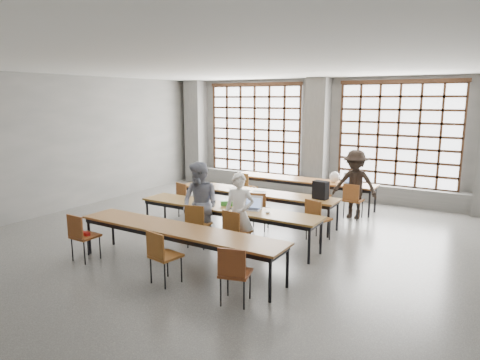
% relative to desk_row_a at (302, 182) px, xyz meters
% --- Properties ---
extents(floor, '(11.00, 11.00, 0.00)m').
position_rel_desk_row_a_xyz_m(floor, '(-0.13, -3.84, -0.66)').
color(floor, '#51514E').
rests_on(floor, ground).
extents(ceiling, '(11.00, 11.00, 0.00)m').
position_rel_desk_row_a_xyz_m(ceiling, '(-0.13, -3.84, 2.84)').
color(ceiling, silver).
rests_on(ceiling, floor).
extents(wall_back, '(10.00, 0.00, 10.00)m').
position_rel_desk_row_a_xyz_m(wall_back, '(-0.13, 1.66, 1.09)').
color(wall_back, '#5C5C5A').
rests_on(wall_back, floor).
extents(wall_left, '(0.00, 11.00, 11.00)m').
position_rel_desk_row_a_xyz_m(wall_left, '(-5.13, -3.84, 1.09)').
color(wall_left, '#5C5C5A').
rests_on(wall_left, floor).
extents(column_left, '(0.60, 0.55, 3.50)m').
position_rel_desk_row_a_xyz_m(column_left, '(-4.63, 1.38, 1.09)').
color(column_left, '#565654').
rests_on(column_left, floor).
extents(column_mid, '(0.60, 0.55, 3.50)m').
position_rel_desk_row_a_xyz_m(column_mid, '(-0.13, 1.38, 1.09)').
color(column_mid, '#565654').
rests_on(column_mid, floor).
extents(window_left, '(3.32, 0.12, 3.00)m').
position_rel_desk_row_a_xyz_m(window_left, '(-2.38, 1.58, 1.24)').
color(window_left, white).
rests_on(window_left, wall_back).
extents(window_right, '(3.32, 0.12, 3.00)m').
position_rel_desk_row_a_xyz_m(window_right, '(2.12, 1.58, 1.24)').
color(window_right, white).
rests_on(window_right, wall_back).
extents(sill_ledge, '(9.80, 0.35, 0.50)m').
position_rel_desk_row_a_xyz_m(sill_ledge, '(-0.13, 1.46, -0.41)').
color(sill_ledge, '#565654').
rests_on(sill_ledge, floor).
extents(desk_row_a, '(4.00, 0.70, 0.73)m').
position_rel_desk_row_a_xyz_m(desk_row_a, '(0.00, 0.00, 0.00)').
color(desk_row_a, brown).
rests_on(desk_row_a, floor).
extents(desk_row_b, '(4.00, 0.70, 0.73)m').
position_rel_desk_row_a_xyz_m(desk_row_b, '(-0.33, -2.02, 0.00)').
color(desk_row_b, brown).
rests_on(desk_row_b, floor).
extents(desk_row_c, '(4.00, 0.70, 0.73)m').
position_rel_desk_row_a_xyz_m(desk_row_c, '(-0.11, -3.61, 0.00)').
color(desk_row_c, brown).
rests_on(desk_row_c, floor).
extents(desk_row_d, '(4.00, 0.70, 0.73)m').
position_rel_desk_row_a_xyz_m(desk_row_d, '(-0.03, -5.27, 0.00)').
color(desk_row_d, brown).
rests_on(desk_row_d, floor).
extents(chair_back_left, '(0.49, 0.50, 0.88)m').
position_rel_desk_row_a_xyz_m(chair_back_left, '(-1.42, -0.63, -0.13)').
color(chair_back_left, brown).
rests_on(chair_back_left, floor).
extents(chair_back_mid, '(0.50, 0.50, 0.88)m').
position_rel_desk_row_a_xyz_m(chair_back_mid, '(0.82, -0.63, -0.13)').
color(chair_back_mid, brown).
rests_on(chair_back_mid, floor).
extents(chair_back_right, '(0.45, 0.45, 0.88)m').
position_rel_desk_row_a_xyz_m(chair_back_right, '(1.59, -0.63, -0.13)').
color(chair_back_right, brown).
rests_on(chair_back_right, floor).
extents(chair_mid_left, '(0.52, 0.52, 0.88)m').
position_rel_desk_row_a_xyz_m(chair_mid_left, '(-1.95, -2.64, -0.13)').
color(chair_mid_left, brown).
rests_on(chair_mid_left, floor).
extents(chair_mid_centre, '(0.51, 0.51, 0.88)m').
position_rel_desk_row_a_xyz_m(chair_mid_centre, '(0.09, -2.64, -0.13)').
color(chair_mid_centre, brown).
rests_on(chair_mid_centre, floor).
extents(chair_mid_right, '(0.52, 0.52, 0.88)m').
position_rel_desk_row_a_xyz_m(chair_mid_right, '(1.45, -2.64, -0.13)').
color(chair_mid_right, brown).
rests_on(chair_mid_right, floor).
extents(chair_front_left, '(0.50, 0.50, 0.88)m').
position_rel_desk_row_a_xyz_m(chair_front_left, '(-0.39, -4.24, -0.13)').
color(chair_front_left, brown).
rests_on(chair_front_left, floor).
extents(chair_front_right, '(0.47, 0.47, 0.88)m').
position_rel_desk_row_a_xyz_m(chair_front_right, '(0.48, -4.24, -0.13)').
color(chair_front_right, brown).
rests_on(chair_front_right, floor).
extents(chair_near_left, '(0.43, 0.43, 0.88)m').
position_rel_desk_row_a_xyz_m(chair_near_left, '(-1.73, -5.90, -0.13)').
color(chair_near_left, brown).
rests_on(chair_near_left, floor).
extents(chair_near_mid, '(0.48, 0.48, 0.88)m').
position_rel_desk_row_a_xyz_m(chair_near_mid, '(0.16, -5.90, -0.13)').
color(chair_near_mid, brown).
rests_on(chair_near_mid, floor).
extents(chair_near_right, '(0.52, 0.52, 0.88)m').
position_rel_desk_row_a_xyz_m(chair_near_right, '(1.50, -5.90, -0.13)').
color(chair_near_right, maroon).
rests_on(chair_near_right, floor).
extents(student_male, '(0.65, 0.53, 1.55)m').
position_rel_desk_row_a_xyz_m(student_male, '(0.49, -4.11, 0.11)').
color(student_male, white).
rests_on(student_male, floor).
extents(student_female, '(0.90, 0.75, 1.69)m').
position_rel_desk_row_a_xyz_m(student_female, '(-0.41, -4.11, 0.18)').
color(student_female, '#172145').
rests_on(student_female, floor).
extents(student_back, '(1.09, 0.64, 1.68)m').
position_rel_desk_row_a_xyz_m(student_back, '(1.60, -0.50, 0.18)').
color(student_back, black).
rests_on(student_back, floor).
extents(laptop_front, '(0.41, 0.36, 0.26)m').
position_rel_desk_row_a_xyz_m(laptop_front, '(0.43, -3.50, 0.13)').
color(laptop_front, '#ADADB2').
rests_on(laptop_front, desk_row_c).
extents(laptop_back, '(0.45, 0.41, 0.26)m').
position_rel_desk_row_a_xyz_m(laptop_back, '(1.33, 0.11, 0.13)').
color(laptop_back, '#B6B6BB').
rests_on(laptop_back, desk_row_a).
extents(mouse, '(0.12, 0.10, 0.04)m').
position_rel_desk_row_a_xyz_m(mouse, '(0.84, -3.63, 0.08)').
color(mouse, white).
rests_on(mouse, desk_row_c).
extents(green_box, '(0.26, 0.19, 0.09)m').
position_rel_desk_row_a_xyz_m(green_box, '(-0.16, -3.53, 0.11)').
color(green_box, '#378F2E').
rests_on(green_box, desk_row_c).
extents(phone, '(0.13, 0.06, 0.01)m').
position_rel_desk_row_a_xyz_m(phone, '(0.07, -3.71, 0.07)').
color(phone, black).
rests_on(phone, desk_row_c).
extents(paper_sheet_a, '(0.34, 0.28, 0.00)m').
position_rel_desk_row_a_xyz_m(paper_sheet_a, '(-0.93, -1.97, 0.07)').
color(paper_sheet_a, white).
rests_on(paper_sheet_a, desk_row_b).
extents(paper_sheet_b, '(0.32, 0.24, 0.00)m').
position_rel_desk_row_a_xyz_m(paper_sheet_b, '(-0.63, -2.07, 0.07)').
color(paper_sheet_b, white).
rests_on(paper_sheet_b, desk_row_b).
extents(paper_sheet_c, '(0.33, 0.26, 0.00)m').
position_rel_desk_row_a_xyz_m(paper_sheet_c, '(-0.23, -2.02, 0.07)').
color(paper_sheet_c, silver).
rests_on(paper_sheet_c, desk_row_b).
extents(backpack, '(0.35, 0.24, 0.40)m').
position_rel_desk_row_a_xyz_m(backpack, '(1.27, -1.97, 0.27)').
color(backpack, black).
rests_on(backpack, desk_row_b).
extents(plastic_bag, '(0.32, 0.29, 0.29)m').
position_rel_desk_row_a_xyz_m(plastic_bag, '(0.90, 0.05, 0.21)').
color(plastic_bag, white).
rests_on(plastic_bag, desk_row_a).
extents(red_pouch, '(0.21, 0.10, 0.06)m').
position_rel_desk_row_a_xyz_m(red_pouch, '(-1.73, -5.82, -0.16)').
color(red_pouch, '#A11713').
rests_on(red_pouch, chair_near_left).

